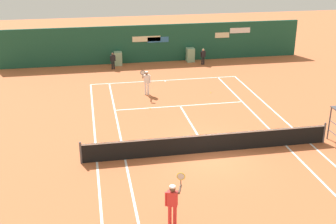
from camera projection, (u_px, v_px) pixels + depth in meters
ground_plane at (205, 147)px, 21.80m from camera, size 80.00×80.00×0.01m
tennis_net at (208, 143)px, 21.09m from camera, size 12.10×0.10×1.07m
sponsor_back_wall at (153, 44)px, 36.24m from camera, size 25.00×1.02×3.06m
player_on_baseline at (147, 81)px, 28.72m from camera, size 0.72×0.66×1.81m
player_near_side at (173, 201)px, 15.58m from camera, size 0.80×0.66×1.85m
ball_kid_left_post at (203, 55)px, 35.67m from camera, size 0.44×0.19×1.31m
ball_kid_centre_post at (113, 60)px, 34.42m from camera, size 0.43×0.22×1.32m
tennis_ball_mid_court at (211, 93)px, 29.35m from camera, size 0.07×0.07×0.07m
tennis_ball_by_sideline at (150, 108)px, 26.64m from camera, size 0.07×0.07×0.07m
tennis_ball_near_service_line at (263, 131)px, 23.57m from camera, size 0.07×0.07×0.07m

